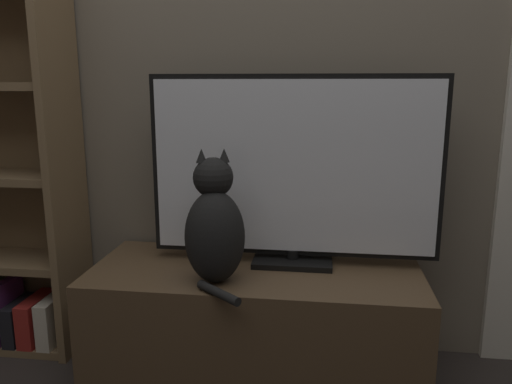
{
  "coord_description": "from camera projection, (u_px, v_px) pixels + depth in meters",
  "views": [
    {
      "loc": [
        0.22,
        -0.71,
        1.06
      ],
      "look_at": [
        0.01,
        0.91,
        0.7
      ],
      "focal_mm": 35.0,
      "sensor_mm": 36.0,
      "label": 1
    }
  ],
  "objects": [
    {
      "name": "cat",
      "position": [
        215.0,
        227.0,
        1.62
      ],
      "size": [
        0.24,
        0.31,
        0.44
      ],
      "rotation": [
        0.0,
        0.0,
        0.28
      ],
      "color": "black",
      "rests_on": "tv_stand"
    },
    {
      "name": "tv_stand",
      "position": [
        255.0,
        323.0,
        1.8
      ],
      "size": [
        1.16,
        0.49,
        0.42
      ],
      "color": "brown",
      "rests_on": "ground_plane"
    },
    {
      "name": "wall_back",
      "position": [
        266.0,
        17.0,
        1.85
      ],
      "size": [
        4.8,
        0.05,
        2.6
      ],
      "color": "#756B5B",
      "rests_on": "ground_plane"
    },
    {
      "name": "tv",
      "position": [
        294.0,
        171.0,
        1.75
      ],
      "size": [
        1.02,
        0.17,
        0.67
      ],
      "color": "black",
      "rests_on": "tv_stand"
    }
  ]
}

